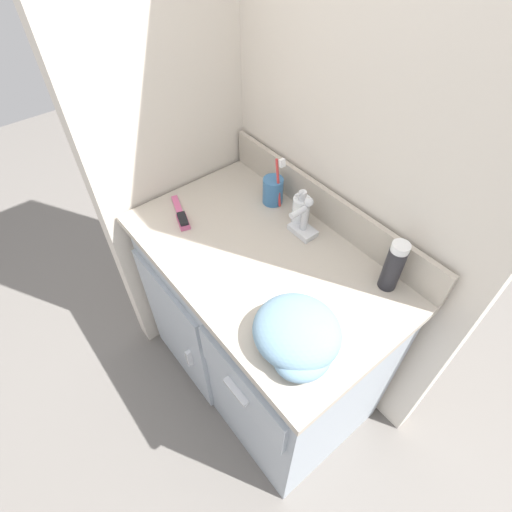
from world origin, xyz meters
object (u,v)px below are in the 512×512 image
(toothbrush_cup, at_px, (273,190))
(soap_dispenser, at_px, (301,210))
(hairbrush, at_px, (181,216))
(shaving_cream_can, at_px, (393,266))
(hand_towel, at_px, (298,336))

(toothbrush_cup, xyz_separation_m, soap_dispenser, (0.14, -0.00, 0.00))
(soap_dispenser, distance_m, hairbrush, 0.40)
(soap_dispenser, bearing_deg, hairbrush, -132.06)
(toothbrush_cup, relative_size, shaving_cream_can, 1.16)
(toothbrush_cup, height_order, shaving_cream_can, toothbrush_cup)
(hairbrush, bearing_deg, toothbrush_cup, 85.62)
(toothbrush_cup, relative_size, hairbrush, 1.11)
(shaving_cream_can, bearing_deg, hairbrush, -153.30)
(shaving_cream_can, distance_m, hairbrush, 0.69)
(shaving_cream_can, height_order, hand_towel, shaving_cream_can)
(soap_dispenser, xyz_separation_m, hand_towel, (0.33, -0.32, -0.01))
(toothbrush_cup, bearing_deg, hand_towel, -34.31)
(soap_dispenser, bearing_deg, hand_towel, -43.94)
(hand_towel, bearing_deg, soap_dispenser, 136.06)
(shaving_cream_can, bearing_deg, toothbrush_cup, -178.43)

